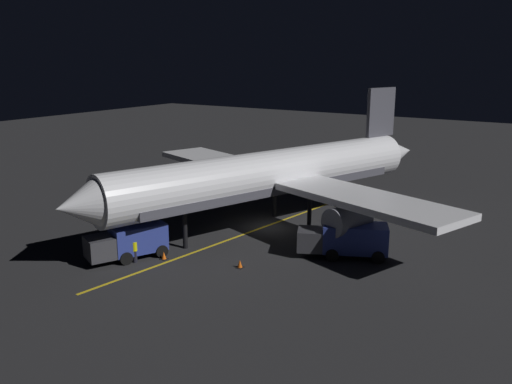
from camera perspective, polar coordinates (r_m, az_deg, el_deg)
ground_plane at (r=45.76m, az=1.36°, el=-3.87°), size 180.00×180.00×0.20m
apron_guide_stripe at (r=43.07m, az=-2.53°, el=-4.89°), size 3.96×27.21×0.01m
airliner at (r=44.95m, az=1.96°, el=1.77°), size 32.65×35.22×11.09m
baggage_truck at (r=39.60m, az=-13.04°, el=-5.11°), size 4.20×5.91×2.38m
catering_truck at (r=39.35m, az=9.43°, el=-4.99°), size 6.58×4.51×2.43m
ground_crew_worker at (r=38.89m, az=-12.60°, el=-5.97°), size 0.40×0.40×1.74m
traffic_cone_near_left at (r=43.83m, az=-10.42°, el=-4.44°), size 0.50×0.50×0.55m
traffic_cone_near_right at (r=37.27m, az=-1.70°, el=-7.55°), size 0.50×0.50×0.55m
traffic_cone_under_wing at (r=39.28m, az=-9.62°, el=-6.60°), size 0.50×0.50×0.55m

